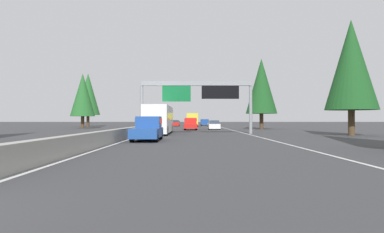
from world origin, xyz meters
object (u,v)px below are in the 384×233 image
object	(u,v)px
sedan_near_center	(191,123)
conifer_left_mid	(88,94)
sign_gantry_overhead	(198,92)
conifer_left_near	(83,95)
minivan_far_right	(205,122)
conifer_right_mid	(261,86)
conifer_right_near	(351,65)
pickup_distant_b	(148,129)
sedan_far_left	(176,123)
pickup_mid_right	(191,124)
bus_far_center	(159,119)
sedan_near_right	(214,125)
box_truck_mid_center	(192,119)

from	to	relation	value
sedan_near_center	conifer_left_mid	size ratio (longest dim) A/B	0.36
sign_gantry_overhead	conifer_left_near	size ratio (longest dim) A/B	1.27
minivan_far_right	conifer_right_mid	world-z (taller)	conifer_right_mid
sign_gantry_overhead	conifer_right_near	world-z (taller)	conifer_right_near
sign_gantry_overhead	conifer_left_mid	size ratio (longest dim) A/B	1.04
conifer_right_mid	conifer_left_mid	distance (m)	41.44
pickup_distant_b	sedan_far_left	world-z (taller)	pickup_distant_b
pickup_mid_right	bus_far_center	bearing A→B (deg)	166.51
bus_far_center	sedan_near_center	world-z (taller)	bus_far_center
sedan_far_left	conifer_right_mid	xyz separation A→B (m)	(-24.80, -15.48, 6.53)
sedan_near_right	minivan_far_right	distance (m)	33.98
pickup_distant_b	pickup_mid_right	size ratio (longest dim) A/B	1.00
sedan_far_left	conifer_right_mid	bearing A→B (deg)	-148.03
pickup_distant_b	conifer_left_near	world-z (taller)	conifer_left_near
box_truck_mid_center	conifer_left_mid	bearing A→B (deg)	83.98
pickup_distant_b	conifer_right_mid	size ratio (longest dim) A/B	0.47
sign_gantry_overhead	conifer_right_mid	distance (m)	22.01
sedan_far_left	conifer_right_mid	distance (m)	29.95
box_truck_mid_center	conifer_right_mid	xyz separation A→B (m)	(-18.88, -11.51, 5.60)
sign_gantry_overhead	bus_far_center	distance (m)	5.29
bus_far_center	minivan_far_right	distance (m)	51.26
sedan_far_left	pickup_distant_b	bearing A→B (deg)	-179.75
sign_gantry_overhead	bus_far_center	bearing A→B (deg)	89.61
sedan_near_center	sedan_near_right	xyz separation A→B (m)	(-47.14, -3.64, 0.00)
sign_gantry_overhead	pickup_mid_right	xyz separation A→B (m)	(14.82, 0.80, -3.81)
box_truck_mid_center	sedan_near_center	bearing A→B (deg)	0.59
sign_gantry_overhead	conifer_left_mid	xyz separation A→B (m)	(40.25, 24.38, 2.71)
pickup_distant_b	conifer_right_mid	xyz separation A→B (m)	(30.80, -15.24, 6.30)
box_truck_mid_center	minivan_far_right	size ratio (longest dim) A/B	1.70
sedan_near_right	conifer_right_near	size ratio (longest dim) A/B	0.37
conifer_left_near	conifer_left_mid	bearing A→B (deg)	13.46
sign_gantry_overhead	conifer_left_near	xyz separation A→B (m)	(23.72, 20.42, 1.35)
minivan_far_right	sign_gantry_overhead	bearing A→B (deg)	176.79
sedan_near_center	conifer_left_mid	distance (m)	34.19
pickup_distant_b	bus_far_center	distance (m)	12.01
sedan_near_center	box_truck_mid_center	distance (m)	26.24
pickup_distant_b	bus_far_center	bearing A→B (deg)	1.02
sedan_far_left	conifer_right_near	xyz separation A→B (m)	(-47.73, -19.83, 6.47)
box_truck_mid_center	pickup_distant_b	bearing A→B (deg)	175.71
box_truck_mid_center	pickup_mid_right	distance (m)	22.92
sign_gantry_overhead	pickup_distant_b	world-z (taller)	sign_gantry_overhead
minivan_far_right	pickup_distant_b	bearing A→B (deg)	173.64
pickup_distant_b	conifer_left_near	bearing A→B (deg)	24.54
conifer_left_near	pickup_mid_right	bearing A→B (deg)	-114.39
sedan_near_right	conifer_left_near	distance (m)	24.97
minivan_far_right	bus_far_center	bearing A→B (deg)	171.92
bus_far_center	sign_gantry_overhead	bearing A→B (deg)	-90.39
bus_far_center	pickup_mid_right	world-z (taller)	bus_far_center
sedan_near_center	minivan_far_right	distance (m)	13.64
conifer_right_mid	sign_gantry_overhead	bearing A→B (deg)	149.51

